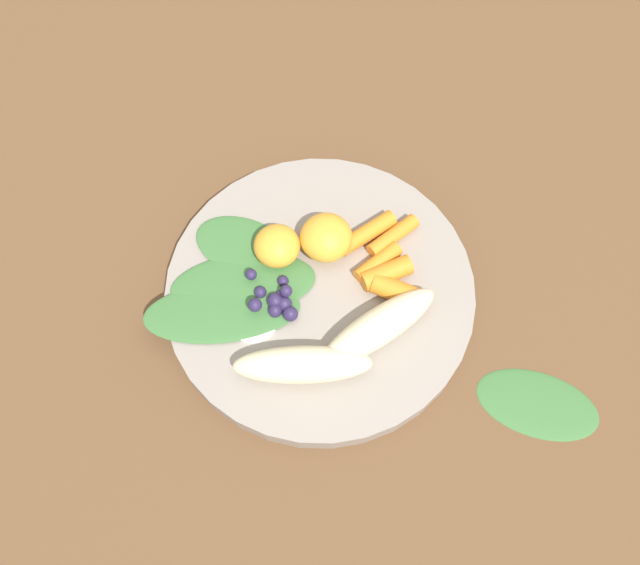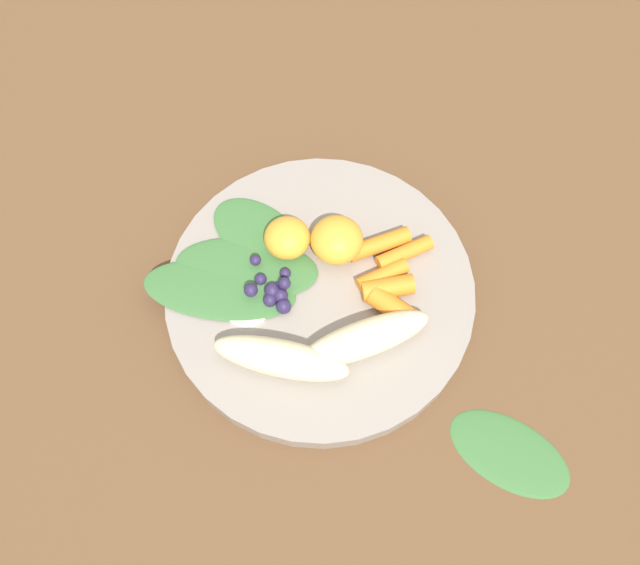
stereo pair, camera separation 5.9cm
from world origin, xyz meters
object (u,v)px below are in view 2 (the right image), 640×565
(banana_peeled_left, at_px, (365,338))
(banana_peeled_right, at_px, (281,358))
(kale_leaf_stray, at_px, (510,453))
(orange_segment_near, at_px, (287,238))
(bowl, at_px, (320,292))

(banana_peeled_left, relative_size, banana_peeled_right, 1.00)
(banana_peeled_left, bearing_deg, banana_peeled_right, 173.53)
(banana_peeled_left, bearing_deg, kale_leaf_stray, -56.48)
(banana_peeled_left, bearing_deg, orange_segment_near, 104.73)
(banana_peeled_right, xyz_separation_m, orange_segment_near, (0.08, -0.08, -0.00))
(banana_peeled_left, height_order, banana_peeled_right, same)
(banana_peeled_right, distance_m, orange_segment_near, 0.11)
(bowl, distance_m, banana_peeled_right, 0.08)
(bowl, height_order, orange_segment_near, orange_segment_near)
(orange_segment_near, bearing_deg, bowl, 168.76)
(banana_peeled_left, bearing_deg, bowl, 104.45)
(bowl, bearing_deg, banana_peeled_right, 109.11)
(bowl, relative_size, kale_leaf_stray, 2.62)
(banana_peeled_left, distance_m, kale_leaf_stray, 0.15)
(kale_leaf_stray, bearing_deg, orange_segment_near, 165.98)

